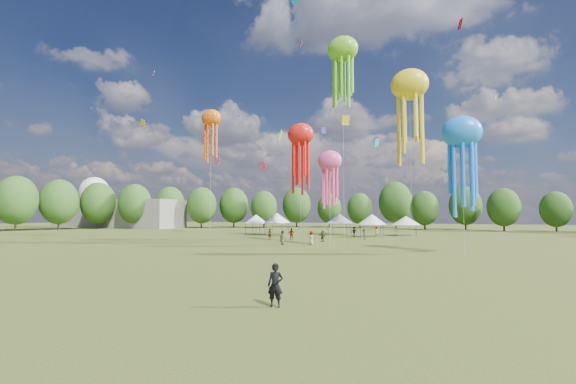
% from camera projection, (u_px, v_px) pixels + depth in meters
% --- Properties ---
extents(ground, '(300.00, 300.00, 0.00)m').
position_uv_depth(ground, '(133.00, 287.00, 21.37)').
color(ground, '#384416').
rests_on(ground, ground).
extents(observer_main, '(0.74, 0.54, 1.89)m').
position_uv_depth(observer_main, '(275.00, 285.00, 16.89)').
color(observer_main, black).
rests_on(observer_main, ground).
extents(spectator_near, '(1.12, 1.06, 1.82)m').
position_uv_depth(spectator_near, '(282.00, 238.00, 50.74)').
color(spectator_near, gray).
rests_on(spectator_near, ground).
extents(spectators_far, '(14.98, 26.19, 1.82)m').
position_uv_depth(spectators_far, '(333.00, 234.00, 61.23)').
color(spectators_far, gray).
rests_on(spectators_far, ground).
extents(festival_tents, '(33.60, 11.98, 4.24)m').
position_uv_depth(festival_tents, '(329.00, 219.00, 73.32)').
color(festival_tents, '#47474C').
rests_on(festival_tents, ground).
extents(show_kites, '(48.00, 25.22, 30.14)m').
position_uv_depth(show_kites, '(352.00, 113.00, 58.78)').
color(show_kites, red).
rests_on(show_kites, ground).
extents(small_kites, '(75.57, 66.45, 44.73)m').
position_uv_depth(small_kites, '(326.00, 61.00, 63.10)').
color(small_kites, red).
rests_on(small_kites, ground).
extents(treeline, '(201.57, 95.24, 13.43)m').
position_uv_depth(treeline, '(335.00, 202.00, 81.46)').
color(treeline, '#38281C').
rests_on(treeline, ground).
extents(hangar, '(40.00, 12.00, 8.00)m').
position_uv_depth(hangar, '(118.00, 214.00, 114.34)').
color(hangar, gray).
rests_on(hangar, ground).
extents(radome, '(9.00, 9.00, 16.00)m').
position_uv_depth(radome, '(94.00, 195.00, 125.95)').
color(radome, white).
rests_on(radome, ground).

